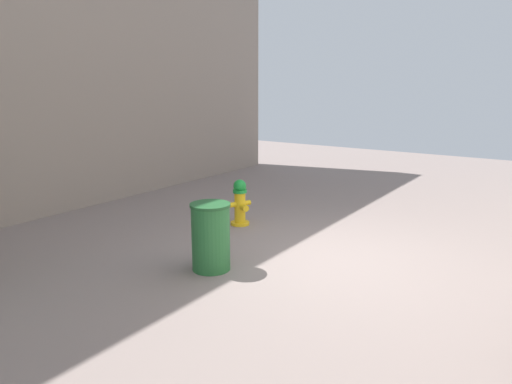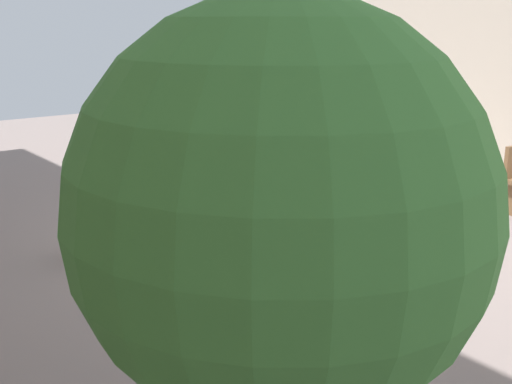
% 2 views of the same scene
% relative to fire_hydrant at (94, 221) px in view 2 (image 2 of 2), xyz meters
% --- Properties ---
extents(ground_plane, '(23.40, 23.40, 0.00)m').
position_rel_fire_hydrant_xyz_m(ground_plane, '(-2.11, 0.66, -0.42)').
color(ground_plane, gray).
extents(fire_hydrant, '(0.41, 0.42, 0.84)m').
position_rel_fire_hydrant_xyz_m(fire_hydrant, '(0.00, 0.00, 0.00)').
color(fire_hydrant, gold).
rests_on(fire_hydrant, ground_plane).
extents(planter_tree, '(1.37, 1.37, 2.66)m').
position_rel_fire_hydrant_xyz_m(planter_tree, '(1.41, 4.90, 1.38)').
color(planter_tree, gray).
rests_on(planter_tree, ground_plane).
extents(trash_bin, '(0.55, 0.55, 0.94)m').
position_rel_fire_hydrant_xyz_m(trash_bin, '(-0.93, 1.96, 0.05)').
color(trash_bin, '#266633').
rests_on(trash_bin, ground_plane).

